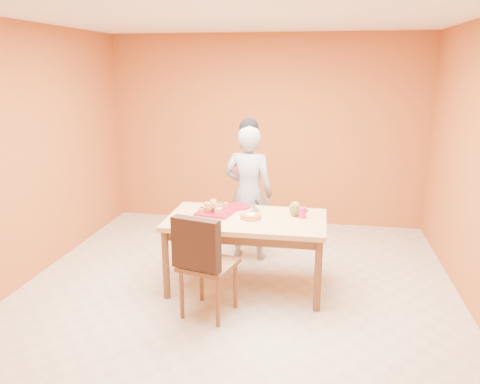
% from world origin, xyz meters
% --- Properties ---
extents(floor, '(5.00, 5.00, 0.00)m').
position_xyz_m(floor, '(0.00, 0.00, 0.00)').
color(floor, beige).
rests_on(floor, ground).
extents(ceiling, '(5.00, 5.00, 0.00)m').
position_xyz_m(ceiling, '(0.00, 0.00, 2.70)').
color(ceiling, white).
rests_on(ceiling, wall_back).
extents(wall_back, '(4.50, 0.00, 4.50)m').
position_xyz_m(wall_back, '(0.00, 2.50, 1.35)').
color(wall_back, '#B15A29').
rests_on(wall_back, floor).
extents(wall_left, '(0.00, 5.00, 5.00)m').
position_xyz_m(wall_left, '(-2.25, 0.00, 1.35)').
color(wall_left, '#B15A29').
rests_on(wall_left, floor).
extents(dining_table, '(1.60, 0.90, 0.76)m').
position_xyz_m(dining_table, '(0.08, 0.29, 0.67)').
color(dining_table, '#DCB373').
rests_on(dining_table, floor).
extents(dining_chair, '(0.57, 0.63, 1.00)m').
position_xyz_m(dining_chair, '(-0.17, -0.33, 0.52)').
color(dining_chair, brown).
rests_on(dining_chair, floor).
extents(pastry_pile, '(0.32, 0.32, 0.10)m').
position_xyz_m(pastry_pile, '(-0.25, 0.39, 0.83)').
color(pastry_pile, tan).
rests_on(pastry_pile, pastry_platter).
extents(person, '(0.62, 0.44, 1.61)m').
position_xyz_m(person, '(-0.02, 1.08, 0.80)').
color(person, '#949497').
rests_on(person, floor).
extents(pastry_platter, '(0.42, 0.42, 0.02)m').
position_xyz_m(pastry_platter, '(-0.25, 0.39, 0.77)').
color(pastry_platter, maroon).
rests_on(pastry_platter, dining_table).
extents(red_dinner_plate, '(0.30, 0.30, 0.02)m').
position_xyz_m(red_dinner_plate, '(-0.07, 0.64, 0.77)').
color(red_dinner_plate, maroon).
rests_on(red_dinner_plate, dining_table).
extents(white_cake_plate, '(0.30, 0.30, 0.01)m').
position_xyz_m(white_cake_plate, '(0.14, 0.22, 0.77)').
color(white_cake_plate, white).
rests_on(white_cake_plate, dining_table).
extents(sponge_cake, '(0.24, 0.24, 0.05)m').
position_xyz_m(sponge_cake, '(0.14, 0.22, 0.80)').
color(sponge_cake, orange).
rests_on(sponge_cake, white_cake_plate).
extents(cake_server, '(0.14, 0.27, 0.01)m').
position_xyz_m(cake_server, '(0.15, 0.40, 0.83)').
color(cake_server, silver).
rests_on(cake_server, sponge_cake).
extents(egg_ornament, '(0.15, 0.14, 0.16)m').
position_xyz_m(egg_ornament, '(0.57, 0.43, 0.84)').
color(egg_ornament, olive).
rests_on(egg_ornament, dining_table).
extents(magenta_glass, '(0.09, 0.09, 0.11)m').
position_xyz_m(magenta_glass, '(0.64, 0.39, 0.81)').
color(magenta_glass, '#D11F6F').
rests_on(magenta_glass, dining_table).
extents(checker_tin, '(0.10, 0.10, 0.03)m').
position_xyz_m(checker_tin, '(0.65, 0.60, 0.77)').
color(checker_tin, '#34180E').
rests_on(checker_tin, dining_table).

